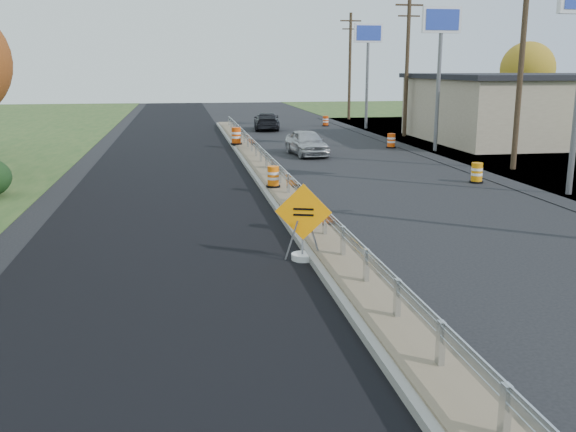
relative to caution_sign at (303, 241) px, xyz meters
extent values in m
plane|color=black|center=(0.90, 3.56, -0.49)|extent=(140.00, 140.00, 0.00)
cube|color=black|center=(-3.50, 13.56, -0.48)|extent=(7.20, 120.00, 0.01)
cube|color=gray|center=(0.90, 11.56, -0.40)|extent=(1.60, 55.00, 0.18)
cube|color=brown|center=(0.90, 11.56, -0.28)|extent=(1.25, 55.00, 0.05)
cube|color=silver|center=(0.90, -8.44, 0.09)|extent=(0.10, 0.15, 0.70)
cube|color=silver|center=(0.90, -6.44, 0.09)|extent=(0.10, 0.15, 0.70)
cube|color=silver|center=(0.90, -4.44, 0.09)|extent=(0.10, 0.15, 0.70)
cube|color=silver|center=(0.90, -2.44, 0.09)|extent=(0.10, 0.15, 0.70)
cube|color=silver|center=(0.90, -0.44, 0.09)|extent=(0.10, 0.15, 0.70)
cube|color=silver|center=(0.90, 1.56, 0.09)|extent=(0.10, 0.15, 0.70)
cube|color=silver|center=(0.90, 3.56, 0.09)|extent=(0.10, 0.15, 0.70)
cube|color=silver|center=(0.90, 5.56, 0.09)|extent=(0.10, 0.15, 0.70)
cube|color=silver|center=(0.90, 7.56, 0.09)|extent=(0.10, 0.15, 0.70)
cube|color=silver|center=(0.90, 9.56, 0.09)|extent=(0.10, 0.15, 0.70)
cube|color=silver|center=(0.90, 11.56, 0.09)|extent=(0.10, 0.15, 0.70)
cube|color=silver|center=(0.90, 13.56, 0.09)|extent=(0.10, 0.15, 0.70)
cube|color=silver|center=(0.90, 15.56, 0.09)|extent=(0.10, 0.15, 0.70)
cube|color=silver|center=(0.90, 17.56, 0.09)|extent=(0.10, 0.15, 0.70)
cube|color=silver|center=(0.90, 19.56, 0.09)|extent=(0.10, 0.15, 0.70)
cube|color=silver|center=(0.90, 21.56, 0.09)|extent=(0.10, 0.15, 0.70)
cube|color=silver|center=(0.90, 23.56, 0.09)|extent=(0.10, 0.15, 0.70)
cube|color=silver|center=(0.90, 25.56, 0.09)|extent=(0.10, 0.15, 0.70)
cube|color=silver|center=(0.90, 27.56, 0.09)|extent=(0.10, 0.15, 0.70)
cube|color=silver|center=(0.90, 29.56, 0.09)|extent=(0.10, 0.15, 0.70)
cube|color=silver|center=(0.90, 31.56, 0.09)|extent=(0.10, 0.15, 0.70)
cube|color=silver|center=(0.90, 33.56, 0.09)|extent=(0.10, 0.15, 0.70)
cube|color=silver|center=(0.90, 35.56, 0.09)|extent=(0.10, 0.15, 0.70)
cube|color=silver|center=(0.90, 12.56, 0.29)|extent=(0.04, 46.00, 0.34)
cube|color=silver|center=(0.90, 12.56, 0.21)|extent=(0.06, 46.00, 0.03)
cube|color=silver|center=(0.90, 12.56, 0.37)|extent=(0.06, 46.00, 0.03)
cube|color=tan|center=(21.90, 23.56, 1.51)|extent=(18.00, 12.00, 4.00)
cube|color=black|center=(21.90, 23.56, 3.63)|extent=(18.50, 12.50, 0.30)
cube|color=black|center=(12.95, 23.56, 1.11)|extent=(0.08, 7.20, 2.20)
cylinder|color=slate|center=(11.40, 19.56, 2.91)|extent=(0.22, 0.22, 6.80)
cube|color=white|center=(11.40, 19.56, 6.71)|extent=(2.20, 0.25, 1.40)
cube|color=#263FB2|center=(11.40, 19.56, 6.71)|extent=(1.90, 0.30, 1.10)
cylinder|color=slate|center=(11.40, 33.56, 2.91)|extent=(0.22, 0.22, 6.80)
cube|color=white|center=(11.40, 33.56, 6.71)|extent=(2.20, 0.25, 1.40)
cube|color=#263FB2|center=(11.40, 33.56, 6.71)|extent=(1.90, 0.30, 1.10)
cylinder|color=#473523|center=(12.40, 12.56, 4.21)|extent=(0.26, 0.26, 9.40)
cylinder|color=#473523|center=(12.40, 27.56, 4.21)|extent=(0.26, 0.26, 9.40)
cube|color=#473523|center=(12.40, 27.56, 8.21)|extent=(1.90, 0.12, 0.12)
cube|color=#473523|center=(12.40, 27.56, 7.51)|extent=(1.50, 0.10, 0.10)
cylinder|color=#473523|center=(12.40, 42.56, 4.21)|extent=(0.26, 0.26, 9.40)
cube|color=#473523|center=(12.40, 42.56, 8.21)|extent=(1.90, 0.12, 0.12)
cube|color=#473523|center=(12.40, 42.56, 7.51)|extent=(1.50, 0.10, 0.10)
cylinder|color=#473523|center=(26.90, 37.56, 1.05)|extent=(0.36, 0.36, 3.08)
sphere|color=#C08929|center=(26.90, 37.56, 4.06)|extent=(4.62, 4.62, 4.62)
cylinder|color=white|center=(0.00, 0.00, -0.41)|extent=(0.58, 0.58, 0.17)
cube|color=slate|center=(-0.29, 0.00, 0.03)|extent=(0.34, 0.14, 1.01)
cube|color=slate|center=(0.29, 0.00, 0.03)|extent=(0.34, 0.14, 1.01)
cube|color=slate|center=(0.00, 0.05, 0.03)|extent=(0.12, 0.26, 1.03)
cube|color=#FF9105|center=(0.00, 0.00, 0.74)|extent=(1.34, 0.45, 1.40)
cube|color=black|center=(0.00, -0.02, 0.81)|extent=(0.48, 0.16, 0.05)
cube|color=black|center=(0.00, -0.02, 0.67)|extent=(0.48, 0.16, 0.05)
cylinder|color=black|center=(0.59, 2.72, -0.22)|extent=(0.55, 0.55, 0.07)
cylinder|color=#FF5A0A|center=(0.59, 2.72, 0.16)|extent=(0.44, 0.44, 0.77)
cylinder|color=white|center=(0.59, 2.72, 0.29)|extent=(0.45, 0.45, 0.10)
cylinder|color=white|center=(0.59, 2.72, 0.09)|extent=(0.45, 0.45, 0.10)
cylinder|color=black|center=(0.52, 8.76, -0.22)|extent=(0.54, 0.54, 0.07)
cylinder|color=orange|center=(0.52, 8.76, 0.16)|extent=(0.43, 0.43, 0.76)
cylinder|color=white|center=(0.52, 8.76, 0.28)|extent=(0.45, 0.45, 0.10)
cylinder|color=white|center=(0.52, 8.76, 0.08)|extent=(0.45, 0.45, 0.10)
cylinder|color=black|center=(0.35, 22.84, -0.21)|extent=(0.68, 0.68, 0.09)
cylinder|color=#DF4709|center=(0.35, 22.84, 0.26)|extent=(0.54, 0.54, 0.95)
cylinder|color=white|center=(0.35, 22.84, 0.42)|extent=(0.56, 0.56, 0.12)
cylinder|color=white|center=(0.35, 22.84, 0.17)|extent=(0.56, 0.56, 0.12)
cylinder|color=black|center=(9.15, 9.58, -0.45)|extent=(0.57, 0.57, 0.08)
cylinder|color=orange|center=(9.15, 9.58, -0.05)|extent=(0.46, 0.46, 0.80)
cylinder|color=white|center=(9.15, 9.58, 0.08)|extent=(0.47, 0.47, 0.10)
cylinder|color=white|center=(9.15, 9.58, -0.13)|extent=(0.47, 0.47, 0.10)
cylinder|color=black|center=(9.44, 21.52, -0.45)|extent=(0.58, 0.58, 0.08)
cylinder|color=#F64B0A|center=(9.44, 21.52, -0.04)|extent=(0.46, 0.46, 0.81)
cylinder|color=white|center=(9.44, 21.52, 0.09)|extent=(0.48, 0.48, 0.11)
cylinder|color=white|center=(9.44, 21.52, -0.12)|extent=(0.48, 0.48, 0.11)
cylinder|color=black|center=(8.82, 36.37, -0.45)|extent=(0.56, 0.56, 0.07)
cylinder|color=#D53C08|center=(8.82, 36.37, -0.06)|extent=(0.45, 0.45, 0.78)
cylinder|color=white|center=(8.82, 36.37, 0.07)|extent=(0.46, 0.46, 0.10)
cylinder|color=white|center=(8.82, 36.37, -0.14)|extent=(0.46, 0.46, 0.10)
imported|color=#B2B2B6|center=(3.86, 19.12, 0.20)|extent=(2.04, 4.21, 1.38)
imported|color=black|center=(3.64, 33.96, 0.18)|extent=(2.32, 4.76, 1.33)
camera|label=1|loc=(-2.89, -14.98, 4.18)|focal=40.00mm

